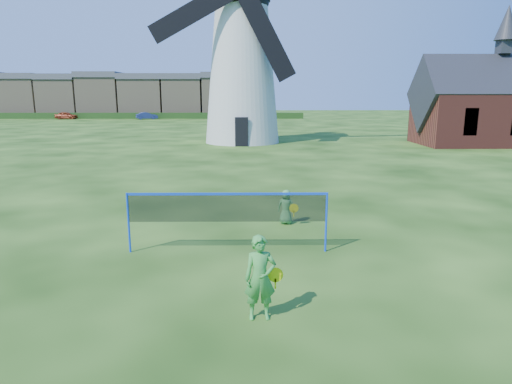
{
  "coord_description": "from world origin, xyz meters",
  "views": [
    {
      "loc": [
        0.08,
        -10.55,
        3.93
      ],
      "look_at": [
        0.2,
        0.5,
        1.5
      ],
      "focal_mm": 31.02,
      "sensor_mm": 36.0,
      "label": 1
    }
  ],
  "objects_px": {
    "player_girl": "(260,278)",
    "chapel": "(498,107)",
    "player_boy": "(286,207)",
    "car_right": "(147,116)",
    "car_left": "(66,116)",
    "windmill": "(242,63)",
    "badminton_net": "(227,209)"
  },
  "relations": [
    {
      "from": "chapel",
      "to": "badminton_net",
      "type": "xyz_separation_m",
      "value": [
        -20.33,
        -24.93,
        -1.87
      ]
    },
    {
      "from": "car_right",
      "to": "badminton_net",
      "type": "bearing_deg",
      "value": 175.92
    },
    {
      "from": "chapel",
      "to": "player_girl",
      "type": "height_order",
      "value": "chapel"
    },
    {
      "from": "chapel",
      "to": "player_boy",
      "type": "height_order",
      "value": "chapel"
    },
    {
      "from": "player_girl",
      "to": "car_left",
      "type": "distance_m",
      "value": 74.44
    },
    {
      "from": "car_left",
      "to": "badminton_net",
      "type": "bearing_deg",
      "value": -153.07
    },
    {
      "from": "windmill",
      "to": "player_girl",
      "type": "distance_m",
      "value": 30.88
    },
    {
      "from": "player_girl",
      "to": "car_right",
      "type": "bearing_deg",
      "value": 99.93
    },
    {
      "from": "player_girl",
      "to": "car_left",
      "type": "xyz_separation_m",
      "value": [
        -30.97,
        67.69,
        -0.16
      ]
    },
    {
      "from": "windmill",
      "to": "car_right",
      "type": "xyz_separation_m",
      "value": [
        -16.56,
        36.84,
        -5.93
      ]
    },
    {
      "from": "windmill",
      "to": "badminton_net",
      "type": "relative_size",
      "value": 3.76
    },
    {
      "from": "chapel",
      "to": "car_right",
      "type": "height_order",
      "value": "chapel"
    },
    {
      "from": "windmill",
      "to": "chapel",
      "type": "bearing_deg",
      "value": -5.4
    },
    {
      "from": "player_boy",
      "to": "player_girl",
      "type": "bearing_deg",
      "value": 95.65
    },
    {
      "from": "windmill",
      "to": "chapel",
      "type": "xyz_separation_m",
      "value": [
        20.46,
        -1.94,
        -3.5
      ]
    },
    {
      "from": "player_girl",
      "to": "player_boy",
      "type": "distance_m",
      "value": 6.06
    },
    {
      "from": "chapel",
      "to": "player_boy",
      "type": "xyz_separation_m",
      "value": [
        -18.64,
        -22.41,
        -2.47
      ]
    },
    {
      "from": "windmill",
      "to": "chapel",
      "type": "relative_size",
      "value": 1.5
    },
    {
      "from": "car_left",
      "to": "windmill",
      "type": "bearing_deg",
      "value": -139.43
    },
    {
      "from": "chapel",
      "to": "player_boy",
      "type": "relative_size",
      "value": 11.73
    },
    {
      "from": "windmill",
      "to": "chapel",
      "type": "height_order",
      "value": "windmill"
    },
    {
      "from": "player_girl",
      "to": "chapel",
      "type": "bearing_deg",
      "value": 50.78
    },
    {
      "from": "car_left",
      "to": "player_girl",
      "type": "bearing_deg",
      "value": -153.68
    },
    {
      "from": "windmill",
      "to": "badminton_net",
      "type": "height_order",
      "value": "windmill"
    },
    {
      "from": "player_boy",
      "to": "car_right",
      "type": "height_order",
      "value": "car_right"
    },
    {
      "from": "car_right",
      "to": "windmill",
      "type": "bearing_deg",
      "value": -174.56
    },
    {
      "from": "car_left",
      "to": "car_right",
      "type": "bearing_deg",
      "value": -90.5
    },
    {
      "from": "badminton_net",
      "to": "car_left",
      "type": "distance_m",
      "value": 70.98
    },
    {
      "from": "chapel",
      "to": "badminton_net",
      "type": "relative_size",
      "value": 2.5
    },
    {
      "from": "car_left",
      "to": "chapel",
      "type": "bearing_deg",
      "value": -126.13
    },
    {
      "from": "player_girl",
      "to": "car_right",
      "type": "relative_size",
      "value": 0.44
    },
    {
      "from": "windmill",
      "to": "badminton_net",
      "type": "bearing_deg",
      "value": -89.71
    }
  ]
}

